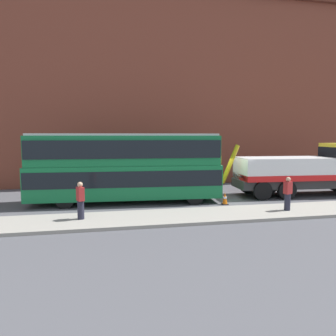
% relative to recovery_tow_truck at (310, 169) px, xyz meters
% --- Properties ---
extents(ground_plane, '(120.00, 120.00, 0.00)m').
position_rel_recovery_tow_truck_xyz_m(ground_plane, '(-5.78, 0.17, -1.76)').
color(ground_plane, '#4C4C51').
extents(near_kerb, '(60.00, 2.80, 0.15)m').
position_rel_recovery_tow_truck_xyz_m(near_kerb, '(-5.78, -4.03, -1.68)').
color(near_kerb, gray).
rests_on(near_kerb, ground_plane).
extents(building_facade, '(60.00, 1.50, 16.00)m').
position_rel_recovery_tow_truck_xyz_m(building_facade, '(-5.78, 6.79, 6.31)').
color(building_facade, brown).
rests_on(building_facade, ground_plane).
extents(recovery_tow_truck, '(10.21, 3.14, 3.67)m').
position_rel_recovery_tow_truck_xyz_m(recovery_tow_truck, '(0.00, 0.00, 0.00)').
color(recovery_tow_truck, '#2D2D2D').
rests_on(recovery_tow_truck, ground_plane).
extents(double_decker_bus, '(11.15, 3.17, 4.06)m').
position_rel_recovery_tow_truck_xyz_m(double_decker_bus, '(-12.08, 0.03, 0.47)').
color(double_decker_bus, '#146B38').
rests_on(double_decker_bus, ground_plane).
extents(pedestrian_onlooker, '(0.40, 0.47, 1.71)m').
position_rel_recovery_tow_truck_xyz_m(pedestrian_onlooker, '(-14.38, -3.84, -0.77)').
color(pedestrian_onlooker, '#232333').
rests_on(pedestrian_onlooker, near_kerb).
extents(pedestrian_bystander, '(0.47, 0.39, 1.71)m').
position_rel_recovery_tow_truck_xyz_m(pedestrian_bystander, '(-4.19, -4.15, -0.77)').
color(pedestrian_bystander, '#232333').
rests_on(pedestrian_bystander, near_kerb).
extents(traffic_cone_near_bus, '(0.36, 0.36, 0.72)m').
position_rel_recovery_tow_truck_xyz_m(traffic_cone_near_bus, '(-6.56, -1.63, -1.42)').
color(traffic_cone_near_bus, orange).
rests_on(traffic_cone_near_bus, ground_plane).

